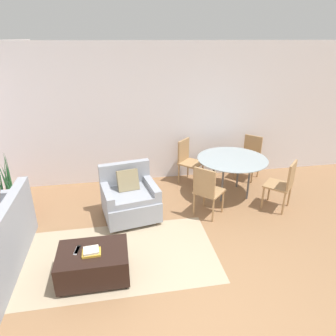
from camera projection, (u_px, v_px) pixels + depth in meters
name	position (u px, v px, depth m)	size (l,w,h in m)	color
ground_plane	(191.00, 298.00, 3.50)	(20.00, 20.00, 0.00)	#936B47
wall_back	(153.00, 115.00, 5.97)	(12.00, 0.06, 2.75)	white
area_rug	(116.00, 256.00, 4.16)	(2.77, 1.51, 0.01)	tan
armchair	(130.00, 198.00, 4.96)	(0.98, 0.94, 0.87)	#999EA8
ottoman	(94.00, 263.00, 3.72)	(0.86, 0.60, 0.40)	black
book_stack	(91.00, 252.00, 3.60)	(0.23, 0.18, 0.06)	gold
tv_remote_primary	(77.00, 251.00, 3.65)	(0.07, 0.16, 0.01)	#B7B7BC
tv_remote_secondary	(77.00, 250.00, 3.67)	(0.07, 0.17, 0.01)	black
potted_plant	(11.00, 201.00, 5.06)	(0.42, 0.42, 1.15)	maroon
dining_table	(232.00, 162.00, 5.57)	(1.30, 1.30, 0.74)	#99A8AD
dining_chair_near_left	(207.00, 189.00, 4.90)	(0.59, 0.59, 0.90)	tan
dining_chair_near_right	(284.00, 182.00, 5.12)	(0.59, 0.59, 0.90)	tan
dining_chair_far_left	(188.00, 158.00, 6.14)	(0.59, 0.59, 0.90)	tan
dining_chair_far_right	(250.00, 154.00, 6.35)	(0.59, 0.59, 0.90)	tan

